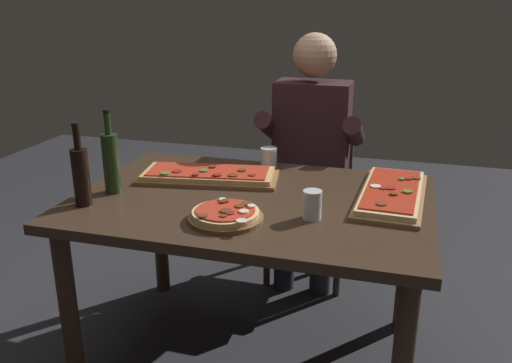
{
  "coord_description": "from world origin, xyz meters",
  "views": [
    {
      "loc": [
        0.56,
        -1.91,
        1.5
      ],
      "look_at": [
        0.0,
        0.05,
        0.79
      ],
      "focal_mm": 37.61,
      "sensor_mm": 36.0,
      "label": 1
    }
  ],
  "objects": [
    {
      "name": "tumbler_far_side",
      "position": [
        -0.04,
        0.41,
        0.78
      ],
      "size": [
        0.08,
        0.08,
        0.09
      ],
      "color": "silver",
      "rests_on": "dining_table"
    },
    {
      "name": "pizza_round_far",
      "position": [
        -0.03,
        -0.25,
        0.76
      ],
      "size": [
        0.27,
        0.27,
        0.05
      ],
      "color": "brown",
      "rests_on": "dining_table"
    },
    {
      "name": "pizza_rectangular_front",
      "position": [
        -0.25,
        0.16,
        0.76
      ],
      "size": [
        0.63,
        0.34,
        0.05
      ],
      "color": "brown",
      "rests_on": "dining_table"
    },
    {
      "name": "seated_diner",
      "position": [
        0.1,
        0.74,
        0.74
      ],
      "size": [
        0.53,
        0.41,
        1.33
      ],
      "color": "#23232D",
      "rests_on": "ground_plane"
    },
    {
      "name": "ground_plane",
      "position": [
        0.0,
        0.0,
        0.0
      ],
      "size": [
        6.4,
        6.4,
        0.0
      ],
      "primitive_type": "plane",
      "color": "#2D2D33"
    },
    {
      "name": "oil_bottle_amber",
      "position": [
        -0.56,
        -0.1,
        0.87
      ],
      "size": [
        0.07,
        0.07,
        0.34
      ],
      "color": "#233819",
      "rests_on": "dining_table"
    },
    {
      "name": "diner_chair",
      "position": [
        0.1,
        0.86,
        0.49
      ],
      "size": [
        0.44,
        0.44,
        0.87
      ],
      "color": "#3D2B1E",
      "rests_on": "ground_plane"
    },
    {
      "name": "dining_table",
      "position": [
        0.0,
        0.0,
        0.64
      ],
      "size": [
        1.4,
        0.96,
        0.74
      ],
      "color": "#3D2B1E",
      "rests_on": "ground_plane"
    },
    {
      "name": "wine_bottle_dark",
      "position": [
        -0.6,
        -0.25,
        0.86
      ],
      "size": [
        0.06,
        0.06,
        0.32
      ],
      "color": "black",
      "rests_on": "dining_table"
    },
    {
      "name": "tumbler_near_camera",
      "position": [
        0.27,
        -0.15,
        0.79
      ],
      "size": [
        0.07,
        0.07,
        0.11
      ],
      "color": "silver",
      "rests_on": "dining_table"
    },
    {
      "name": "pizza_rectangular_left",
      "position": [
        0.53,
        0.14,
        0.76
      ],
      "size": [
        0.28,
        0.6,
        0.05
      ],
      "color": "olive",
      "rests_on": "dining_table"
    }
  ]
}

